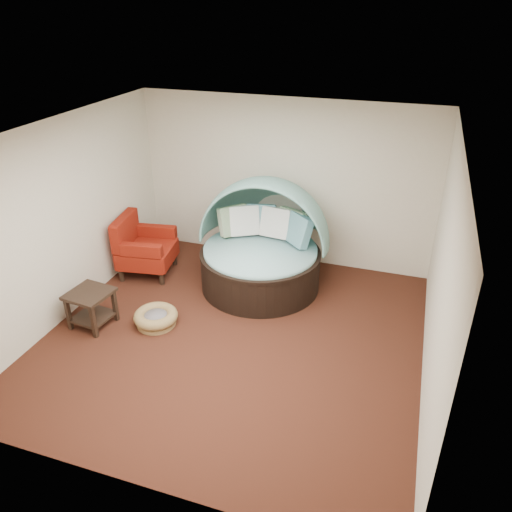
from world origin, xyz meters
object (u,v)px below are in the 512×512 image
(pet_basket, at_px, (156,318))
(canopy_daybed, at_px, (262,238))
(red_armchair, at_px, (143,247))
(side_table, at_px, (91,304))

(pet_basket, bearing_deg, canopy_daybed, 55.89)
(red_armchair, bearing_deg, canopy_daybed, -0.64)
(canopy_daybed, xyz_separation_m, red_armchair, (-1.99, -0.29, -0.34))
(red_armchair, xyz_separation_m, side_table, (0.06, -1.58, -0.12))
(pet_basket, height_order, side_table, side_table)
(canopy_daybed, distance_m, pet_basket, 2.05)
(canopy_daybed, xyz_separation_m, pet_basket, (-1.08, -1.60, -0.70))
(canopy_daybed, relative_size, side_table, 3.38)
(pet_basket, xyz_separation_m, red_armchair, (-0.91, 1.30, 0.35))
(pet_basket, bearing_deg, side_table, -161.62)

